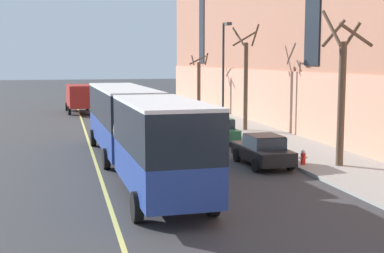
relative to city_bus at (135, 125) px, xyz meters
The scene contains 13 objects.
ground_plane 7.46m from the city_bus, 83.13° to the right, with size 260.00×260.00×0.00m, color #38383A.
sidewalk 10.85m from the city_bus, 22.58° to the right, with size 4.70×160.00×0.15m, color #9E9B93.
city_bus is the anchor object (origin of this frame).
parked_car_silver_0 25.03m from the city_bus, 75.09° to the left, with size 1.95×4.40×1.56m.
parked_car_black_1 6.38m from the city_bus, ahead, with size 1.96×4.40×1.56m.
parked_car_green_3 9.85m from the city_bus, 50.17° to the left, with size 2.13×4.43×1.56m.
box_truck 28.73m from the city_bus, 93.36° to the left, with size 2.60×7.31×2.78m.
street_tree_mid_block 9.86m from the city_bus, 10.87° to the right, with size 1.92×1.97×7.33m.
street_tree_far_uptown 15.33m from the city_bus, 51.02° to the left, with size 1.97×1.98×7.52m.
street_tree_far_downtown 27.24m from the city_bus, 69.36° to the left, with size 1.65×1.81×5.69m.
street_lamp 14.91m from the city_bus, 56.59° to the left, with size 0.36×1.48×7.66m.
fire_hydrant 8.24m from the city_bus, ahead, with size 0.42×0.24×0.72m.
lane_centerline 4.92m from the city_bus, 112.55° to the right, with size 0.16×140.00×0.01m, color #E0D66B.
Camera 1 is at (-4.05, -17.52, 5.15)m, focal length 50.00 mm.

